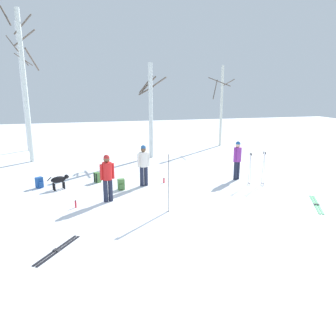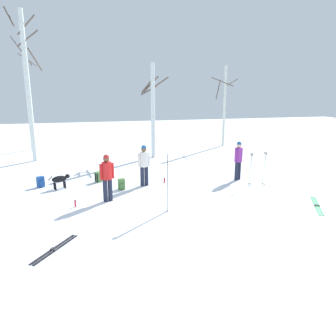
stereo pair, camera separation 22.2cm
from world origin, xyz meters
The scene contains 19 objects.
ground_plane centered at (0.00, 0.00, 0.00)m, with size 60.00×60.00×0.00m, color white.
person_0 centered at (4.12, 3.39, 0.98)m, with size 0.47×0.34×1.72m.
person_1 centered at (-0.04, 3.47, 0.98)m, with size 0.52×0.34×1.72m.
person_2 centered at (-1.63, 1.91, 0.98)m, with size 0.51×0.34×1.72m.
dog centered at (-3.40, 3.85, 0.39)m, with size 0.85×0.42×0.57m.
ski_pair_planted_0 centered at (0.22, 0.38, 0.96)m, with size 0.07×0.25×1.94m.
ski_pair_lying_0 centered at (5.40, -0.25, 0.01)m, with size 1.06×1.73×0.05m.
ski_pair_lying_1 centered at (-3.14, -1.41, 0.01)m, with size 1.06×1.47×0.05m.
ski_poles_0 centered at (4.25, 2.46, 0.74)m, with size 0.07×0.21×1.37m.
ski_poles_1 centered at (4.79, 2.30, 0.76)m, with size 0.07×0.22×1.43m.
backpack_0 centered at (-1.02, 3.17, 0.21)m, with size 0.28×0.30×0.44m.
backpack_1 centered at (-4.22, 4.27, 0.21)m, with size 0.34×0.34×0.44m.
backpack_2 centered at (-1.89, 4.46, 0.21)m, with size 0.34×0.34×0.44m.
water_bottle_0 centered at (0.86, 3.66, 0.11)m, with size 0.07×0.07×0.22m.
water_bottle_1 centered at (-2.75, 1.56, 0.12)m, with size 0.06×0.06×0.26m.
birch_tree_0 centered at (-5.89, 13.04, 4.03)m, with size 1.39×0.84×7.84m.
birch_tree_1 centered at (-5.20, 9.53, 4.15)m, with size 1.60×1.57×7.94m.
birch_tree_2 centered at (1.40, 8.95, 2.81)m, with size 1.59×1.07×5.31m.
birch_tree_3 centered at (6.86, 11.58, 2.83)m, with size 1.82×1.81×5.41m.
Camera 1 is at (-2.30, -9.24, 3.99)m, focal length 34.47 mm.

